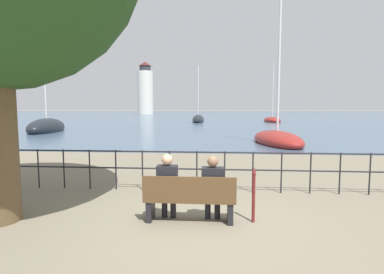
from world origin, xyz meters
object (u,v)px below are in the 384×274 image
Objects in this scene: sailboat_3 at (198,120)px; seated_person_right at (213,186)px; sailboat_2 at (272,120)px; sailboat_0 at (277,139)px; harbor_lighthouse at (145,90)px; closed_umbrella at (254,192)px; sailboat_1 at (47,128)px; park_bench at (190,200)px; seated_person_left at (168,184)px.

seated_person_right is at bearing -88.21° from sailboat_3.
sailboat_0 is at bearing -103.74° from sailboat_2.
sailboat_0 is 1.10× the size of sailboat_2.
harbor_lighthouse is (-28.45, 114.69, 9.06)m from seated_person_right.
sailboat_0 is at bearing 76.87° from closed_umbrella.
seated_person_right is at bearing -65.61° from sailboat_1.
closed_umbrella is (1.19, 0.09, 0.16)m from park_bench.
seated_person_left is 0.14× the size of sailboat_3.
sailboat_2 reaches higher than park_bench.
sailboat_3 is at bearing 94.75° from closed_umbrella.
park_bench is at bearing -76.28° from harbor_lighthouse.
sailboat_1 reaches higher than park_bench.
sailboat_3 is (-2.81, 43.06, -0.32)m from seated_person_right.
sailboat_0 is 21.06m from sailboat_1.
seated_person_left is at bearing 169.99° from park_bench.
seated_person_left is 0.06× the size of harbor_lighthouse.
harbor_lighthouse is at bearing 104.30° from closed_umbrella.
park_bench is 1.37× the size of seated_person_right.
sailboat_1 reaches higher than closed_umbrella.
seated_person_left reaches higher than closed_umbrella.
sailboat_3 reaches higher than seated_person_left.
park_bench is 0.17× the size of sailboat_2.
sailboat_1 is (-14.78, 21.10, -0.31)m from seated_person_left.
park_bench is 118.50m from harbor_lighthouse.
sailboat_3 is (-1.95, 43.06, -0.34)m from seated_person_left.
harbor_lighthouse is at bearing 103.53° from seated_person_left.
sailboat_0 is (3.78, 12.93, -0.39)m from seated_person_right.
harbor_lighthouse is (-32.23, 101.76, 9.45)m from sailboat_0.
park_bench is 1.21m from closed_umbrella.
closed_umbrella is 0.11× the size of sailboat_2.
sailboat_1 is at bearing 125.01° from seated_person_left.
sailboat_0 is at bearing -34.96° from sailboat_1.
sailboat_1 is at bearing 127.88° from closed_umbrella.
seated_person_left is 0.12× the size of sailboat_1.
seated_person_left is at bearing -117.90° from sailboat_0.
sailboat_3 reaches higher than park_bench.
sailboat_0 is (4.64, 12.93, -0.41)m from seated_person_left.
closed_umbrella reaches higher than park_bench.
seated_person_right is 0.06× the size of harbor_lighthouse.
harbor_lighthouse reaches higher than sailboat_3.
sailboat_1 is 25.43m from sailboat_3.
seated_person_left is 13.75m from sailboat_0.
harbor_lighthouse is at bearing 103.93° from seated_person_right.
seated_person_right is at bearing -105.66° from sailboat_2.
seated_person_left is 43.10m from sailboat_3.
sailboat_1 is at bearing -122.23° from sailboat_3.
sailboat_2 is at bearing 77.69° from park_bench.
sailboat_2 reaches higher than seated_person_right.
seated_person_right is 44.88m from sailboat_2.
seated_person_right reaches higher than park_bench.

